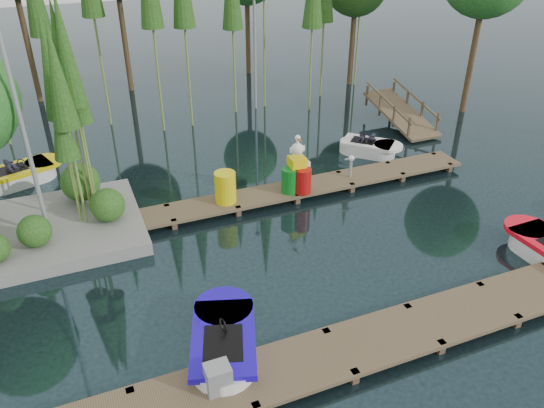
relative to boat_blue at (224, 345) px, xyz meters
name	(u,v)px	position (x,y,z in m)	size (l,w,h in m)	color
ground_plane	(262,249)	(2.23, 3.41, -0.29)	(90.00, 90.00, 0.00)	#1B2E33
near_dock	(340,352)	(2.23, -1.09, -0.05)	(18.00, 1.50, 0.50)	brown
far_dock	(263,196)	(3.23, 5.91, -0.06)	(15.00, 1.20, 0.50)	brown
lamp_island	(16,102)	(-3.27, 5.91, 3.97)	(0.30, 0.30, 7.25)	gray
lamp_rear	(254,14)	(6.23, 14.41, 3.97)	(0.30, 0.30, 7.25)	gray
ramp	(401,113)	(11.23, 9.92, 0.30)	(1.50, 3.94, 1.49)	brown
boat_blue	(224,345)	(0.00, 0.00, 0.00)	(2.20, 3.23, 1.00)	white
boat_yellow_far	(21,175)	(-4.03, 10.43, 0.00)	(2.99, 2.07, 1.37)	white
boat_white_far	(368,148)	(8.41, 7.89, -0.03)	(2.48, 2.51, 1.15)	white
utility_cabinet	(218,378)	(-0.46, -1.09, 0.31)	(0.49, 0.41, 0.60)	gray
yellow_barrel	(225,187)	(1.98, 5.91, 0.51)	(0.67, 0.67, 1.00)	yellow
drum_cluster	(298,174)	(4.41, 5.76, 0.57)	(1.11, 1.02, 1.91)	#0B6819
seagull_post	(351,163)	(6.46, 5.91, 0.55)	(0.50, 0.27, 0.80)	gray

